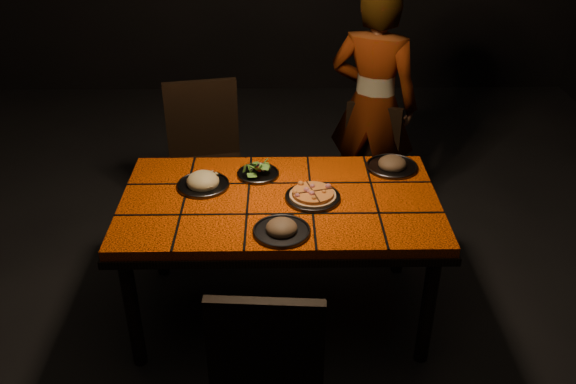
{
  "coord_description": "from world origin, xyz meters",
  "views": [
    {
      "loc": [
        -0.0,
        -2.63,
        2.34
      ],
      "look_at": [
        0.04,
        -0.06,
        0.82
      ],
      "focal_mm": 38.0,
      "sensor_mm": 36.0,
      "label": 1
    }
  ],
  "objects_px": {
    "chair_near": "(268,362)",
    "chair_far_left": "(206,152)",
    "diner": "(373,105)",
    "plate_pizza": "(313,196)",
    "plate_pasta": "(203,182)",
    "dining_table": "(280,211)",
    "chair_far_right": "(368,160)"
  },
  "relations": [
    {
      "from": "plate_pizza",
      "to": "chair_near",
      "type": "bearing_deg",
      "value": -103.48
    },
    {
      "from": "diner",
      "to": "plate_pizza",
      "type": "xyz_separation_m",
      "value": [
        -0.45,
        -1.1,
        -0.03
      ]
    },
    {
      "from": "chair_far_right",
      "to": "dining_table",
      "type": "bearing_deg",
      "value": -98.62
    },
    {
      "from": "chair_near",
      "to": "plate_pizza",
      "type": "xyz_separation_m",
      "value": [
        0.22,
        0.9,
        0.22
      ]
    },
    {
      "from": "chair_far_left",
      "to": "diner",
      "type": "xyz_separation_m",
      "value": [
        1.09,
        0.23,
        0.22
      ]
    },
    {
      "from": "chair_far_right",
      "to": "plate_pizza",
      "type": "distance_m",
      "value": 1.08
    },
    {
      "from": "diner",
      "to": "chair_far_left",
      "type": "bearing_deg",
      "value": 34.84
    },
    {
      "from": "chair_near",
      "to": "chair_far_left",
      "type": "height_order",
      "value": "chair_far_left"
    },
    {
      "from": "chair_far_right",
      "to": "diner",
      "type": "height_order",
      "value": "diner"
    },
    {
      "from": "chair_far_left",
      "to": "chair_near",
      "type": "bearing_deg",
      "value": -87.6
    },
    {
      "from": "chair_far_left",
      "to": "plate_pasta",
      "type": "distance_m",
      "value": 0.75
    },
    {
      "from": "dining_table",
      "to": "chair_far_left",
      "type": "bearing_deg",
      "value": 119.01
    },
    {
      "from": "chair_far_left",
      "to": "dining_table",
      "type": "bearing_deg",
      "value": -72.07
    },
    {
      "from": "dining_table",
      "to": "plate_pizza",
      "type": "relative_size",
      "value": 5.61
    },
    {
      "from": "dining_table",
      "to": "chair_far_right",
      "type": "distance_m",
      "value": 1.13
    },
    {
      "from": "plate_pizza",
      "to": "chair_far_right",
      "type": "bearing_deg",
      "value": 66.28
    },
    {
      "from": "diner",
      "to": "plate_pizza",
      "type": "relative_size",
      "value": 5.55
    },
    {
      "from": "chair_near",
      "to": "diner",
      "type": "bearing_deg",
      "value": -104.64
    },
    {
      "from": "chair_near",
      "to": "chair_far_right",
      "type": "xyz_separation_m",
      "value": [
        0.63,
        1.85,
        -0.07
      ]
    },
    {
      "from": "chair_near",
      "to": "chair_far_left",
      "type": "xyz_separation_m",
      "value": [
        -0.42,
        1.76,
        0.04
      ]
    },
    {
      "from": "chair_far_right",
      "to": "plate_pizza",
      "type": "xyz_separation_m",
      "value": [
        -0.42,
        -0.95,
        0.3
      ]
    },
    {
      "from": "diner",
      "to": "plate_pasta",
      "type": "distance_m",
      "value": 1.4
    },
    {
      "from": "plate_pizza",
      "to": "plate_pasta",
      "type": "distance_m",
      "value": 0.58
    },
    {
      "from": "dining_table",
      "to": "plate_pasta",
      "type": "bearing_deg",
      "value": 162.73
    },
    {
      "from": "chair_far_right",
      "to": "chair_near",
      "type": "bearing_deg",
      "value": -85.7
    },
    {
      "from": "chair_far_left",
      "to": "diner",
      "type": "height_order",
      "value": "diner"
    },
    {
      "from": "dining_table",
      "to": "plate_pizza",
      "type": "xyz_separation_m",
      "value": [
        0.17,
        -0.01,
        0.1
      ]
    },
    {
      "from": "chair_near",
      "to": "chair_far_left",
      "type": "distance_m",
      "value": 1.81
    },
    {
      "from": "chair_far_left",
      "to": "plate_pizza",
      "type": "bearing_deg",
      "value": -64.59
    },
    {
      "from": "chair_far_right",
      "to": "plate_pizza",
      "type": "bearing_deg",
      "value": -90.51
    },
    {
      "from": "chair_far_left",
      "to": "diner",
      "type": "relative_size",
      "value": 0.64
    },
    {
      "from": "chair_far_left",
      "to": "diner",
      "type": "distance_m",
      "value": 1.13
    }
  ]
}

